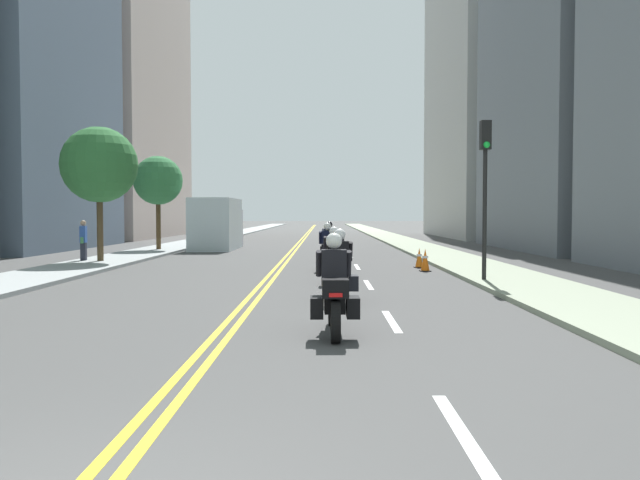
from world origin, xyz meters
name	(u,v)px	position (x,y,z in m)	size (l,w,h in m)	color
ground_plane	(304,238)	(0.00, 48.00, 0.00)	(264.00, 264.00, 0.00)	#444443
sidewalk_left	(216,238)	(-7.06, 48.00, 0.06)	(2.69, 144.00, 0.12)	#949A9A
sidewalk_right	(391,238)	(7.06, 48.00, 0.06)	(2.69, 144.00, 0.12)	gray
centreline_yellow_inner	(302,238)	(-0.12, 48.00, 0.00)	(0.12, 132.00, 0.01)	yellow
centreline_yellow_outer	(305,238)	(0.12, 48.00, 0.00)	(0.12, 132.00, 0.01)	yellow
lane_dashes_white	(348,252)	(2.86, 29.00, 0.00)	(0.14, 56.40, 0.01)	silver
building_left_1	(23,47)	(-14.96, 32.11, 11.18)	(6.42, 14.51, 22.36)	slate
building_right_1	(582,43)	(15.67, 31.75, 11.23)	(7.85, 14.91, 22.46)	slate
building_left_2	(116,74)	(-16.06, 51.43, 13.88)	(8.63, 20.07, 27.77)	#C4AEA6
building_right_2	(483,96)	(15.27, 51.93, 12.06)	(7.05, 19.55, 24.12)	#B0B2AE
motorcycle_0	(334,295)	(1.79, 6.65, 0.65)	(0.77, 2.16, 1.64)	black
motorcycle_1	(340,274)	(1.98, 10.35, 0.65)	(0.76, 2.10, 1.62)	black
motorcycle_2	(334,261)	(1.91, 14.09, 0.64)	(0.77, 2.21, 1.60)	black
motorcycle_3	(327,251)	(1.75, 18.26, 0.67)	(0.76, 2.27, 1.65)	black
motorcycle_4	(329,246)	(1.86, 22.40, 0.65)	(0.77, 2.30, 1.65)	black
traffic_cone_0	(425,260)	(5.08, 18.18, 0.38)	(0.38, 0.38, 0.77)	black
traffic_cone_1	(419,258)	(5.09, 19.65, 0.36)	(0.36, 0.36, 0.72)	black
traffic_light_near	(485,172)	(6.11, 14.32, 3.13)	(0.28, 0.38, 4.53)	black
pedestrian_0	(83,241)	(-7.86, 21.64, 0.88)	(0.27, 0.50, 1.70)	#252836
street_tree_0	(158,181)	(-7.00, 29.82, 3.68)	(2.53, 2.53, 4.97)	#523B22
street_tree_1	(99,165)	(-7.12, 21.42, 3.85)	(2.95, 2.95, 5.34)	#493A24
parked_truck	(218,226)	(-4.31, 32.30, 1.27)	(2.20, 6.50, 2.80)	#B2B6C8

